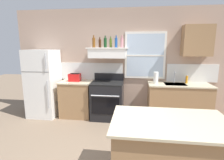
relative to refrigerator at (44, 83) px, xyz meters
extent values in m
cube|color=tan|center=(1.90, 0.39, 0.50)|extent=(5.40, 0.06, 2.70)
cube|color=silver|center=(0.75, 0.35, 0.28)|extent=(2.50, 0.02, 0.44)
cube|color=silver|center=(3.70, 0.35, 0.28)|extent=(1.20, 0.02, 0.44)
cube|color=white|center=(2.55, 0.34, 0.70)|extent=(1.00, 0.04, 1.15)
cube|color=silver|center=(2.55, 0.33, 0.70)|extent=(0.90, 0.01, 1.05)
cube|color=white|center=(2.55, 0.32, 0.70)|extent=(0.90, 0.02, 0.04)
cube|color=white|center=(0.00, 0.00, 0.00)|extent=(0.70, 0.68, 1.69)
cube|color=#333333|center=(0.00, -0.34, 0.34)|extent=(0.69, 0.00, 0.01)
cylinder|color=#A5A8AD|center=(0.30, -0.37, -0.19)|extent=(0.02, 0.02, 0.65)
cylinder|color=#A5A8AD|center=(0.30, -0.37, 0.59)|extent=(0.02, 0.02, 0.35)
cube|color=#9E754C|center=(0.85, 0.06, -0.41)|extent=(0.76, 0.60, 0.88)
cube|color=#C6B793|center=(0.85, 0.06, 0.05)|extent=(0.79, 0.63, 0.03)
cube|color=red|center=(0.81, 0.06, 0.16)|extent=(0.28, 0.20, 0.19)
cube|color=black|center=(0.81, 0.06, 0.25)|extent=(0.24, 0.16, 0.01)
cube|color=black|center=(0.67, 0.06, 0.19)|extent=(0.02, 0.03, 0.02)
cube|color=black|center=(1.65, 0.02, -0.41)|extent=(0.76, 0.64, 0.87)
cube|color=black|center=(1.65, 0.02, 0.04)|extent=(0.76, 0.64, 0.04)
cube|color=black|center=(1.65, 0.31, 0.15)|extent=(0.76, 0.06, 0.18)
cube|color=black|center=(1.65, -0.30, -0.43)|extent=(0.65, 0.01, 0.40)
cylinder|color=silver|center=(1.65, -0.34, -0.18)|extent=(0.65, 0.03, 0.03)
cube|color=white|center=(1.65, 0.12, 0.76)|extent=(0.88, 0.48, 0.22)
cube|color=#262628|center=(1.65, -0.10, 0.68)|extent=(0.75, 0.02, 0.04)
cube|color=white|center=(1.65, 0.12, 0.89)|extent=(0.96, 0.52, 0.02)
cylinder|color=brown|center=(1.31, 0.10, 1.01)|extent=(0.07, 0.07, 0.23)
cylinder|color=brown|center=(1.31, 0.10, 1.16)|extent=(0.03, 0.03, 0.06)
cylinder|color=#381E0F|center=(1.44, 0.18, 1.00)|extent=(0.06, 0.06, 0.19)
cylinder|color=#381E0F|center=(1.44, 0.18, 1.12)|extent=(0.03, 0.03, 0.05)
cylinder|color=#143819|center=(1.58, 0.16, 1.01)|extent=(0.07, 0.07, 0.23)
cylinder|color=#143819|center=(1.58, 0.16, 1.15)|extent=(0.03, 0.03, 0.06)
cylinder|color=#4C601E|center=(1.71, 0.17, 1.00)|extent=(0.06, 0.06, 0.21)
cylinder|color=#4C601E|center=(1.71, 0.17, 1.13)|extent=(0.03, 0.03, 0.05)
cylinder|color=#1E478C|center=(1.85, 0.11, 1.01)|extent=(0.07, 0.07, 0.22)
cylinder|color=#1E478C|center=(1.85, 0.11, 1.15)|extent=(0.03, 0.03, 0.06)
cylinder|color=#C67F84|center=(1.99, 0.09, 1.01)|extent=(0.07, 0.07, 0.23)
cylinder|color=#C67F84|center=(1.99, 0.09, 1.15)|extent=(0.03, 0.03, 0.06)
cube|color=#9E754C|center=(3.35, 0.06, -0.41)|extent=(1.40, 0.60, 0.88)
cube|color=#C6B793|center=(3.35, 0.06, 0.05)|extent=(1.43, 0.63, 0.03)
cube|color=#B7BABC|center=(3.25, 0.04, 0.06)|extent=(0.48, 0.36, 0.01)
cylinder|color=silver|center=(3.25, 0.18, 0.20)|extent=(0.03, 0.03, 0.28)
cylinder|color=silver|center=(3.25, 0.10, 0.32)|extent=(0.02, 0.16, 0.02)
cylinder|color=white|center=(2.81, 0.06, 0.20)|extent=(0.11, 0.11, 0.27)
cylinder|color=orange|center=(3.53, 0.16, 0.15)|extent=(0.06, 0.06, 0.18)
cube|color=#9E754C|center=(2.74, -2.08, -0.41)|extent=(1.32, 0.82, 0.88)
cube|color=#C6B793|center=(2.74, -2.08, 0.05)|extent=(1.40, 0.90, 0.03)
cube|color=#9E754C|center=(3.70, 0.20, 1.05)|extent=(0.64, 0.32, 0.70)
camera|label=1|loc=(2.30, -4.06, 0.92)|focal=27.77mm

